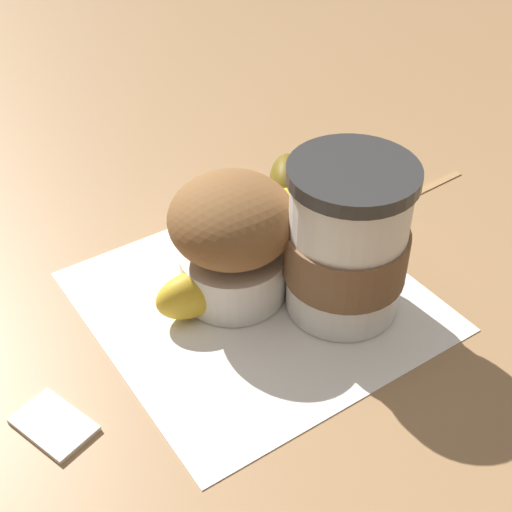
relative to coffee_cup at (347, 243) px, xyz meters
name	(u,v)px	position (x,y,z in m)	size (l,w,h in m)	color
ground_plane	(256,301)	(0.06, -0.02, -0.06)	(3.00, 3.00, 0.00)	#936D47
paper_napkin	(256,301)	(0.06, -0.02, -0.06)	(0.23, 0.23, 0.00)	white
coffee_cup	(347,243)	(0.00, 0.00, 0.00)	(0.09, 0.09, 0.12)	white
muffin	(232,236)	(0.07, -0.04, 0.00)	(0.09, 0.09, 0.10)	white
banana	(257,232)	(0.04, -0.08, -0.04)	(0.17, 0.17, 0.04)	gold
sugar_packet	(53,423)	(0.21, 0.05, -0.05)	(0.05, 0.03, 0.01)	white
wooden_stirrer	(417,192)	(-0.12, -0.11, -0.06)	(0.11, 0.01, 0.00)	#9E7547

